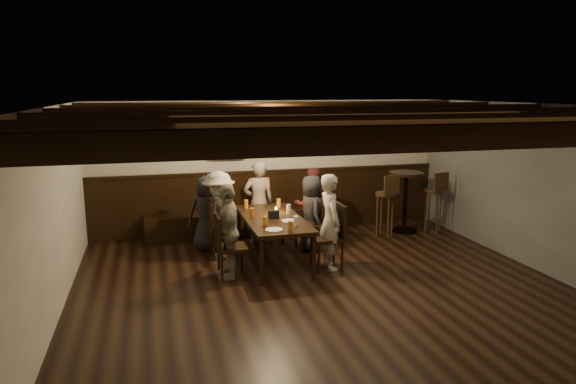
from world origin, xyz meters
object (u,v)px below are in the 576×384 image
object	(u,v)px
chair_left_near	(222,240)
person_bench_left	(206,213)
chair_left_far	(231,258)
person_right_near	(311,213)
person_left_far	(228,231)
person_left_near	(219,215)
high_top_table	(406,193)
chair_right_near	(309,234)
person_bench_centre	(259,202)
bar_stool_left	(385,214)
person_bench_right	(312,205)
dining_table	(273,221)
bar_stool_right	(434,210)
person_right_far	(330,222)
chair_right_far	(328,249)

from	to	relation	value
chair_left_near	person_bench_left	size ratio (longest dim) A/B	0.72
chair_left_far	person_right_near	distance (m)	1.76
chair_left_far	person_left_far	distance (m)	0.40
person_left_near	high_top_table	size ratio (longest dim) A/B	1.23
person_bench_left	person_left_near	xyz separation A→B (m)	(0.15, -0.45, 0.07)
chair_right_near	chair_left_far	bearing A→B (deg)	122.05
chair_left_near	person_bench_centre	xyz separation A→B (m)	(0.72, 0.60, 0.44)
person_bench_centre	bar_stool_left	distance (m)	2.28
person_bench_right	dining_table	bearing A→B (deg)	45.00
bar_stool_left	person_right_near	bearing A→B (deg)	-175.39
chair_left_far	person_bench_left	world-z (taller)	person_bench_left
person_bench_left	bar_stool_left	size ratio (longest dim) A/B	1.09
dining_table	person_left_far	bearing A→B (deg)	-149.04
dining_table	chair_right_near	bearing A→B (deg)	32.05
person_right_near	person_left_near	bearing A→B (deg)	90.00
bar_stool_right	dining_table	bearing A→B (deg)	-175.14
chair_left_far	chair_right_near	world-z (taller)	chair_left_far
chair_right_near	person_bench_left	distance (m)	1.72
dining_table	person_bench_left	xyz separation A→B (m)	(-0.90, 0.90, -0.03)
person_bench_right	person_right_far	world-z (taller)	person_right_far
person_bench_centre	chair_right_far	bearing A→B (deg)	115.65
dining_table	bar_stool_right	distance (m)	3.39
person_left_near	chair_right_far	bearing A→B (deg)	58.53
dining_table	chair_left_near	xyz separation A→B (m)	(-0.72, 0.45, -0.38)
high_top_table	person_left_near	bearing A→B (deg)	-170.24
dining_table	chair_left_near	world-z (taller)	chair_left_near
chair_right_near	person_right_far	distance (m)	1.00
chair_left_near	person_bench_left	distance (m)	0.60
person_bench_left	person_right_far	distance (m)	2.13
high_top_table	person_right_near	bearing A→B (deg)	-163.14
person_right_far	bar_stool_left	bearing A→B (deg)	-49.03
chair_left_near	bar_stool_left	xyz separation A→B (m)	(2.97, 0.40, 0.15)
person_right_far	chair_left_far	bearing A→B (deg)	90.00
person_left_far	high_top_table	distance (m)	3.82
chair_left_far	person_bench_left	size ratio (longest dim) A/B	0.73
bar_stool_right	person_right_near	bearing A→B (deg)	179.64
chair_right_far	high_top_table	distance (m)	2.57
dining_table	person_right_far	size ratio (longest dim) A/B	1.34
person_bench_left	bar_stool_left	distance (m)	3.16
person_bench_centre	person_right_far	world-z (taller)	person_bench_centre
chair_right_near	person_left_far	xyz separation A→B (m)	(-1.47, -0.90, 0.40)
chair_left_near	person_right_near	bearing A→B (deg)	90.00
person_bench_centre	bar_stool_right	world-z (taller)	person_bench_centre
dining_table	chair_left_near	distance (m)	0.93
dining_table	chair_right_far	distance (m)	0.92
chair_left_far	person_left_far	world-z (taller)	person_left_far
chair_right_far	person_bench_right	world-z (taller)	person_bench_right
person_left_near	high_top_table	bearing A→B (deg)	99.94
person_bench_left	person_left_near	size ratio (longest dim) A/B	0.90
bar_stool_left	bar_stool_right	world-z (taller)	same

